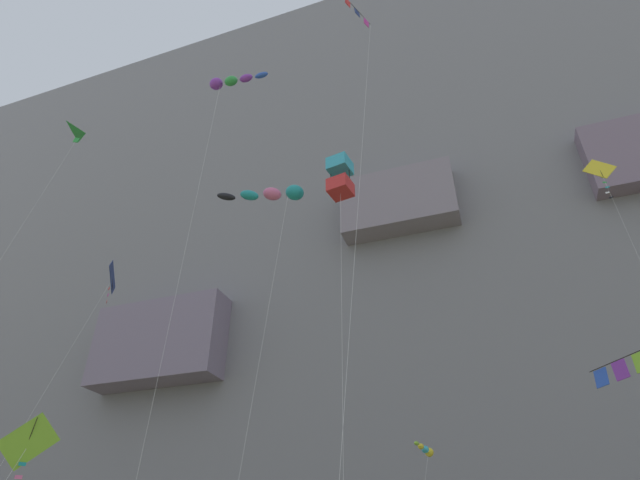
# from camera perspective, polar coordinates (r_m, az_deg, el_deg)

# --- Properties ---
(cliff_face) EXTENTS (180.00, 28.54, 73.98)m
(cliff_face) POSITION_cam_1_polar(r_m,az_deg,el_deg) (64.57, 10.98, -0.43)
(cliff_face) COLOR gray
(cliff_face) RESTS_ON ground
(kite_diamond_mid_right) EXTENTS (1.60, 3.36, 7.63)m
(kite_diamond_mid_right) POSITION_cam_1_polar(r_m,az_deg,el_deg) (21.74, -29.96, -19.28)
(kite_diamond_mid_right) COLOR #8CCC33
(kite_diamond_mid_right) RESTS_ON ground
(kite_delta_low_right) EXTENTS (3.31, 5.55, 30.67)m
(kite_delta_low_right) POSITION_cam_1_polar(r_m,az_deg,el_deg) (43.13, -25.28, 9.55)
(kite_delta_low_right) COLOR green
(kite_delta_low_right) RESTS_ON ground
(kite_diamond_mid_left) EXTENTS (2.02, 3.60, 26.49)m
(kite_diamond_mid_left) POSITION_cam_1_polar(r_m,az_deg,el_deg) (38.69, 29.06, 6.05)
(kite_diamond_mid_left) COLOR yellow
(kite_diamond_mid_left) RESTS_ON ground
(kite_banner_mid_center) EXTENTS (2.36, 8.40, 34.64)m
(kite_banner_mid_center) POSITION_cam_1_polar(r_m,az_deg,el_deg) (35.52, 2.65, 24.32)
(kite_banner_mid_center) COLOR black
(kite_banner_mid_center) RESTS_ON ground
(kite_windsock_high_right) EXTENTS (4.37, 2.87, 19.92)m
(kite_windsock_high_right) POSITION_cam_1_polar(r_m,az_deg,el_deg) (26.69, -5.15, 5.12)
(kite_windsock_high_right) COLOR teal
(kite_windsock_high_right) RESTS_ON ground
(kite_diamond_far_right) EXTENTS (2.55, 5.77, 20.39)m
(kite_diamond_far_right) POSITION_cam_1_polar(r_m,az_deg,el_deg) (36.44, -22.42, -4.31)
(kite_diamond_far_right) COLOR navy
(kite_diamond_far_right) RESTS_ON ground
(kite_windsock_upper_mid) EXTENTS (4.05, 2.65, 29.42)m
(kite_windsock_upper_mid) POSITION_cam_1_polar(r_m,az_deg,el_deg) (34.33, -10.05, 16.97)
(kite_windsock_upper_mid) COLOR purple
(kite_windsock_upper_mid) RESTS_ON ground
(kite_box_far_left) EXTENTS (1.27, 2.01, 20.92)m
(kite_box_far_left) POSITION_cam_1_polar(r_m,az_deg,el_deg) (26.39, 2.25, 7.01)
(kite_box_far_left) COLOR #38B2D1
(kite_box_far_left) RESTS_ON ground
(kite_windsock_upper_left) EXTENTS (1.70, 4.96, 9.22)m
(kite_windsock_upper_left) POSITION_cam_1_polar(r_m,az_deg,el_deg) (33.60, 11.68, -21.99)
(kite_windsock_upper_left) COLOR yellow
(kite_windsock_upper_left) RESTS_ON ground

